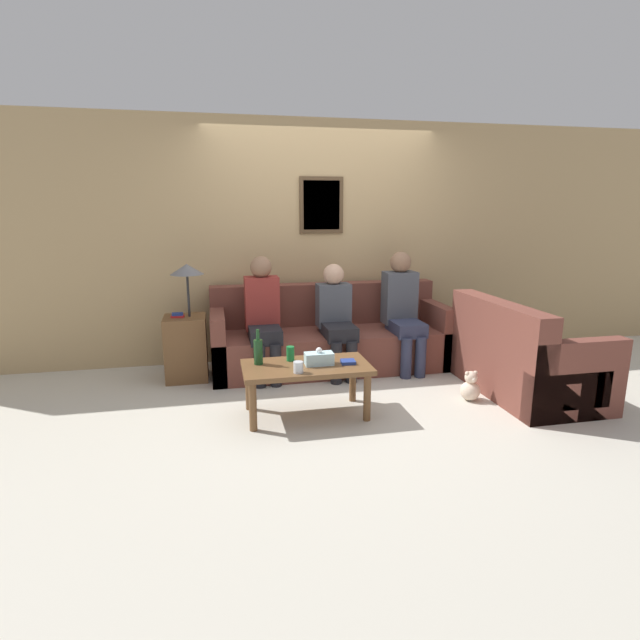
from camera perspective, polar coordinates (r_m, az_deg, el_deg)
ground_plane at (r=4.95m, az=2.40°, el=-7.07°), size 16.00×16.00×0.00m
wall_back at (r=5.60m, az=0.07°, el=8.92°), size 9.00×0.08×2.60m
couch_main at (r=5.33m, az=1.07°, el=-2.21°), size 2.47×0.85×0.87m
couch_side at (r=4.94m, az=22.12°, el=-4.36°), size 0.85×1.40×0.87m
coffee_table at (r=4.08m, az=-1.58°, el=-5.99°), size 1.03×0.55×0.43m
side_table_with_lamp at (r=5.10m, az=-15.04°, el=-2.32°), size 0.41×0.40×1.15m
wine_bottle at (r=4.07m, az=-7.07°, el=-3.54°), size 0.07×0.07×0.29m
drinking_glass at (r=3.86m, az=-2.49°, el=-5.41°), size 0.08×0.08×0.09m
book_stack at (r=4.10m, az=3.22°, el=-4.79°), size 0.12×0.12×0.03m
soda_can at (r=4.15m, az=-3.41°, el=-3.85°), size 0.07×0.07×0.12m
tissue_box at (r=4.05m, az=-0.11°, el=-4.40°), size 0.23×0.12×0.15m
person_left at (r=4.99m, az=-6.51°, el=0.77°), size 0.34×0.60×1.21m
person_middle at (r=5.07m, az=1.85°, el=0.54°), size 0.34×0.62×1.12m
person_right at (r=5.29m, az=9.44°, el=1.49°), size 0.34×0.61×1.23m
teddy_bear at (r=4.66m, az=16.81°, el=-7.40°), size 0.17×0.17×0.27m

